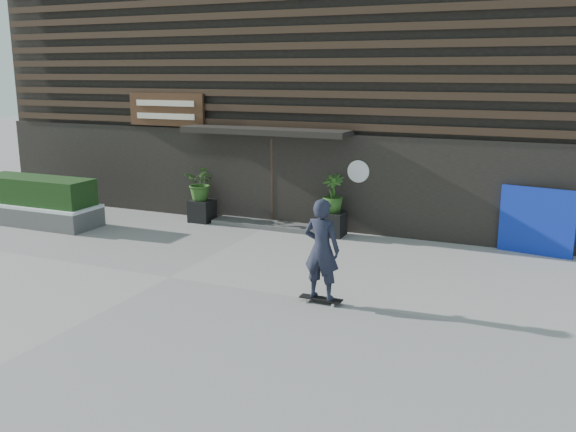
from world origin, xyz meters
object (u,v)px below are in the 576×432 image
at_px(blue_tarp, 537,221).
at_px(raised_bed, 39,215).
at_px(planter_pot_right, 332,224).
at_px(planter_pot_left, 202,211).
at_px(skateboarder, 322,249).

bearing_deg(blue_tarp, raised_bed, -160.54).
bearing_deg(blue_tarp, planter_pot_right, -167.47).
bearing_deg(planter_pot_left, raised_bed, -152.71).
distance_m(blue_tarp, skateboarder, 5.86).
distance_m(planter_pot_right, blue_tarp, 4.78).
bearing_deg(planter_pot_left, skateboarder, -40.94).
relative_size(planter_pot_right, skateboarder, 0.31).
xyz_separation_m(planter_pot_right, skateboarder, (1.40, -4.51, 0.69)).
relative_size(planter_pot_left, raised_bed, 0.17).
bearing_deg(skateboarder, planter_pot_left, 139.06).
xyz_separation_m(planter_pot_left, planter_pot_right, (3.80, 0.00, 0.00)).
height_order(planter_pot_left, skateboarder, skateboarder).
distance_m(planter_pot_left, blue_tarp, 8.56).
height_order(raised_bed, blue_tarp, blue_tarp).
height_order(planter_pot_left, blue_tarp, blue_tarp).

